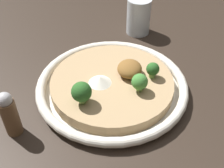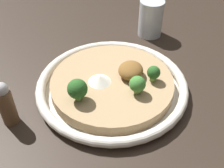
# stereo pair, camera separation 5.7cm
# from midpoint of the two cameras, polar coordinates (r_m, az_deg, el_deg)

# --- Properties ---
(ground_plane) EXTENTS (6.00, 6.00, 0.00)m
(ground_plane) POSITION_cam_midpoint_polar(r_m,az_deg,el_deg) (0.58, -2.80, -1.45)
(ground_plane) COLOR #2D231C
(risotto_bowl) EXTENTS (0.31, 0.31, 0.03)m
(risotto_bowl) POSITION_cam_midpoint_polar(r_m,az_deg,el_deg) (0.57, -2.85, -0.36)
(risotto_bowl) COLOR silver
(risotto_bowl) RESTS_ON ground_plane
(cheese_sprinkle) EXTENTS (0.05, 0.05, 0.02)m
(cheese_sprinkle) POSITION_cam_midpoint_polar(r_m,az_deg,el_deg) (0.55, -5.41, 0.74)
(cheese_sprinkle) COLOR white
(cheese_sprinkle) RESTS_ON risotto_bowl
(crispy_onion_garnish) EXTENTS (0.06, 0.05, 0.03)m
(crispy_onion_garnish) POSITION_cam_midpoint_polar(r_m,az_deg,el_deg) (0.57, 0.73, 2.99)
(crispy_onion_garnish) COLOR brown
(crispy_onion_garnish) RESTS_ON risotto_bowl
(broccoli_back_left) EXTENTS (0.03, 0.03, 0.03)m
(broccoli_back_left) POSITION_cam_midpoint_polar(r_m,az_deg,el_deg) (0.56, 5.41, 2.81)
(broccoli_back_left) COLOR #759E4C
(broccoli_back_left) RESTS_ON risotto_bowl
(broccoli_front_right) EXTENTS (0.04, 0.04, 0.04)m
(broccoli_front_right) POSITION_cam_midpoint_polar(r_m,az_deg,el_deg) (0.50, -9.45, -1.81)
(broccoli_front_right) COLOR #759E4C
(broccoli_front_right) RESTS_ON risotto_bowl
(broccoli_back) EXTENTS (0.03, 0.03, 0.04)m
(broccoli_back) POSITION_cam_midpoint_polar(r_m,az_deg,el_deg) (0.52, 2.56, 0.26)
(broccoli_back) COLOR #84A856
(broccoli_back) RESTS_ON risotto_bowl
(drinking_glass) EXTENTS (0.06, 0.06, 0.09)m
(drinking_glass) POSITION_cam_midpoint_polar(r_m,az_deg,el_deg) (0.75, 3.20, 13.55)
(drinking_glass) COLOR silver
(drinking_glass) RESTS_ON ground_plane
(pepper_shaker) EXTENTS (0.03, 0.03, 0.09)m
(pepper_shaker) POSITION_cam_midpoint_polar(r_m,az_deg,el_deg) (0.51, -23.19, -5.71)
(pepper_shaker) COLOR brown
(pepper_shaker) RESTS_ON ground_plane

